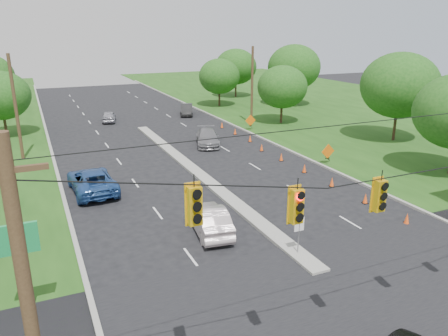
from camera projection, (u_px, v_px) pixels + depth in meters
name	position (u px, v px, depth m)	size (l,w,h in m)	color
ground	(384.00, 326.00, 16.80)	(160.00, 160.00, 0.00)	black
cross_street	(384.00, 326.00, 16.80)	(160.00, 14.00, 0.02)	black
curb_left	(53.00, 156.00, 38.94)	(0.25, 110.00, 0.16)	gray
curb_right	(253.00, 135.00, 46.80)	(0.25, 110.00, 0.16)	gray
median	(194.00, 171.00, 35.05)	(1.00, 34.00, 0.18)	gray
median_sign	(299.00, 229.00, 21.57)	(0.55, 0.06, 2.05)	gray
signal_span	(422.00, 217.00, 14.39)	(25.60, 0.32, 9.00)	#422D1C
utility_pole_far_left	(16.00, 108.00, 36.63)	(0.28, 0.28, 9.00)	#422D1C
utility_pole_far_right	(252.00, 86.00, 50.70)	(0.28, 0.28, 9.00)	#422D1C
cone_1	(407.00, 219.00, 25.39)	(0.32, 0.32, 0.70)	#FE5517
cone_2	(365.00, 198.00, 28.43)	(0.32, 0.32, 0.70)	#FE5517
cone_3	(332.00, 182.00, 31.47)	(0.32, 0.32, 0.70)	#FE5517
cone_4	(304.00, 168.00, 34.52)	(0.32, 0.32, 0.70)	#FE5517
cone_5	(281.00, 157.00, 37.56)	(0.32, 0.32, 0.70)	#FE5517
cone_6	(262.00, 147.00, 40.60)	(0.32, 0.32, 0.70)	#FE5517
cone_7	(250.00, 138.00, 43.87)	(0.32, 0.32, 0.70)	#FE5517
cone_8	(235.00, 131.00, 46.91)	(0.32, 0.32, 0.70)	#FE5517
cone_9	(222.00, 125.00, 49.96)	(0.32, 0.32, 0.70)	#FE5517
work_sign_1	(328.00, 152.00, 36.31)	(1.27, 0.58, 1.37)	black
work_sign_2	(250.00, 121.00, 48.48)	(1.27, 0.58, 1.37)	black
tree_5	(1.00, 95.00, 44.78)	(5.88, 5.88, 6.86)	black
tree_8	(400.00, 85.00, 42.77)	(7.56, 7.56, 8.82)	black
tree_9	(282.00, 87.00, 51.25)	(5.88, 5.88, 6.86)	black
tree_10	(294.00, 67.00, 62.67)	(7.56, 7.56, 8.82)	black
tree_11	(236.00, 67.00, 70.86)	(6.72, 6.72, 7.84)	black
tree_12	(219.00, 76.00, 62.63)	(5.88, 5.88, 6.86)	black
white_sedan	(209.00, 219.00, 24.30)	(1.66, 4.76, 1.57)	beige
blue_pickup	(92.00, 181.00, 30.30)	(2.76, 5.99, 1.66)	#244989
silver_car_far	(208.00, 137.00, 42.57)	(2.11, 5.20, 1.51)	gray
silver_car_oncoming	(109.00, 116.00, 53.16)	(1.56, 3.88, 1.32)	#96959F
dark_car_receding	(187.00, 110.00, 57.34)	(1.53, 4.39, 1.45)	#262626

